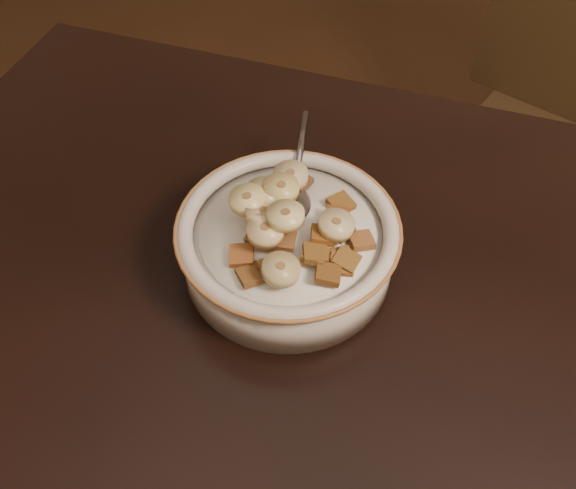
% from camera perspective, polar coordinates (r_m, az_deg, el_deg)
% --- Properties ---
extents(chair, '(0.49, 0.49, 0.86)m').
position_cam_1_polar(chair, '(1.26, 23.03, 7.14)').
color(chair, '#392916').
rests_on(chair, floor).
extents(cereal_bowl, '(0.19, 0.19, 0.04)m').
position_cam_1_polar(cereal_bowl, '(0.57, -0.00, -0.48)').
color(cereal_bowl, silver).
rests_on(cereal_bowl, table).
extents(milk, '(0.16, 0.16, 0.00)m').
position_cam_1_polar(milk, '(0.56, -0.00, 0.99)').
color(milk, white).
rests_on(milk, cereal_bowl).
extents(spoon, '(0.04, 0.05, 0.01)m').
position_cam_1_polar(spoon, '(0.57, 0.38, 3.53)').
color(spoon, '#969BA7').
rests_on(spoon, cereal_bowl).
extents(cereal_square_0, '(0.02, 0.02, 0.01)m').
position_cam_1_polar(cereal_square_0, '(0.54, -2.52, 0.87)').
color(cereal_square_0, brown).
rests_on(cereal_square_0, milk).
extents(cereal_square_1, '(0.02, 0.02, 0.01)m').
position_cam_1_polar(cereal_square_1, '(0.55, 4.33, 2.44)').
color(cereal_square_1, '#643410').
rests_on(cereal_square_1, milk).
extents(cereal_square_2, '(0.02, 0.02, 0.01)m').
position_cam_1_polar(cereal_square_2, '(0.53, 2.42, -1.00)').
color(cereal_square_2, '#94622A').
rests_on(cereal_square_2, milk).
extents(cereal_square_3, '(0.03, 0.03, 0.01)m').
position_cam_1_polar(cereal_square_3, '(0.53, -4.15, -0.94)').
color(cereal_square_3, '#935423').
rests_on(cereal_square_3, milk).
extents(cereal_square_4, '(0.03, 0.03, 0.01)m').
position_cam_1_polar(cereal_square_4, '(0.54, -2.18, 2.47)').
color(cereal_square_4, brown).
rests_on(cereal_square_4, milk).
extents(cereal_square_5, '(0.02, 0.02, 0.01)m').
position_cam_1_polar(cereal_square_5, '(0.53, -0.42, 0.47)').
color(cereal_square_5, brown).
rests_on(cereal_square_5, milk).
extents(cereal_square_6, '(0.02, 0.02, 0.01)m').
position_cam_1_polar(cereal_square_6, '(0.54, 3.12, 0.85)').
color(cereal_square_6, '#90531A').
rests_on(cereal_square_6, milk).
extents(cereal_square_7, '(0.03, 0.03, 0.01)m').
position_cam_1_polar(cereal_square_7, '(0.52, -1.34, -2.11)').
color(cereal_square_7, brown).
rests_on(cereal_square_7, milk).
extents(cereal_square_8, '(0.03, 0.02, 0.01)m').
position_cam_1_polar(cereal_square_8, '(0.57, -0.34, 4.62)').
color(cereal_square_8, '#9D5722').
rests_on(cereal_square_8, milk).
extents(cereal_square_9, '(0.03, 0.03, 0.01)m').
position_cam_1_polar(cereal_square_9, '(0.58, -3.88, 4.40)').
color(cereal_square_9, olive).
rests_on(cereal_square_9, milk).
extents(cereal_square_10, '(0.02, 0.02, 0.01)m').
position_cam_1_polar(cereal_square_10, '(0.53, 5.20, -1.42)').
color(cereal_square_10, brown).
rests_on(cereal_square_10, milk).
extents(cereal_square_11, '(0.03, 0.03, 0.01)m').
position_cam_1_polar(cereal_square_11, '(0.54, -0.55, 2.87)').
color(cereal_square_11, brown).
rests_on(cereal_square_11, milk).
extents(cereal_square_12, '(0.03, 0.03, 0.01)m').
position_cam_1_polar(cereal_square_12, '(0.53, 4.70, -1.18)').
color(cereal_square_12, brown).
rests_on(cereal_square_12, milk).
extents(cereal_square_13, '(0.03, 0.03, 0.01)m').
position_cam_1_polar(cereal_square_13, '(0.53, 2.45, -0.77)').
color(cereal_square_13, brown).
rests_on(cereal_square_13, milk).
extents(cereal_square_14, '(0.03, 0.03, 0.01)m').
position_cam_1_polar(cereal_square_14, '(0.55, 6.53, 0.37)').
color(cereal_square_14, brown).
rests_on(cereal_square_14, milk).
extents(cereal_square_15, '(0.03, 0.03, 0.01)m').
position_cam_1_polar(cereal_square_15, '(0.52, -3.30, -2.78)').
color(cereal_square_15, brown).
rests_on(cereal_square_15, milk).
extents(cereal_square_16, '(0.03, 0.03, 0.01)m').
position_cam_1_polar(cereal_square_16, '(0.57, 4.74, 3.66)').
color(cereal_square_16, brown).
rests_on(cereal_square_16, milk).
extents(cereal_square_17, '(0.03, 0.03, 0.01)m').
position_cam_1_polar(cereal_square_17, '(0.52, -3.38, -2.67)').
color(cereal_square_17, brown).
rests_on(cereal_square_17, milk).
extents(cereal_square_18, '(0.02, 0.02, 0.01)m').
position_cam_1_polar(cereal_square_18, '(0.53, 4.78, -1.77)').
color(cereal_square_18, brown).
rests_on(cereal_square_18, milk).
extents(cereal_square_19, '(0.03, 0.03, 0.01)m').
position_cam_1_polar(cereal_square_19, '(0.59, 0.97, 5.56)').
color(cereal_square_19, brown).
rests_on(cereal_square_19, milk).
extents(cereal_square_20, '(0.03, 0.03, 0.01)m').
position_cam_1_polar(cereal_square_20, '(0.55, 4.62, 1.30)').
color(cereal_square_20, brown).
rests_on(cereal_square_20, milk).
extents(cereal_square_21, '(0.03, 0.03, 0.01)m').
position_cam_1_polar(cereal_square_21, '(0.57, -3.32, 4.13)').
color(cereal_square_21, '#984F1C').
rests_on(cereal_square_21, milk).
extents(cereal_square_22, '(0.02, 0.02, 0.01)m').
position_cam_1_polar(cereal_square_22, '(0.52, 3.58, -2.62)').
color(cereal_square_22, brown).
rests_on(cereal_square_22, milk).
extents(banana_slice_0, '(0.04, 0.04, 0.01)m').
position_cam_1_polar(banana_slice_0, '(0.51, -0.65, -2.23)').
color(banana_slice_0, tan).
rests_on(banana_slice_0, milk).
extents(banana_slice_1, '(0.03, 0.03, 0.01)m').
position_cam_1_polar(banana_slice_1, '(0.55, -2.21, 4.65)').
color(banana_slice_1, '#CABC7F').
rests_on(banana_slice_1, milk).
extents(banana_slice_2, '(0.03, 0.03, 0.01)m').
position_cam_1_polar(banana_slice_2, '(0.52, -0.22, 2.56)').
color(banana_slice_2, '#FCEEA4').
rests_on(banana_slice_2, milk).
extents(banana_slice_3, '(0.04, 0.04, 0.02)m').
position_cam_1_polar(banana_slice_3, '(0.53, -2.15, 2.76)').
color(banana_slice_3, beige).
rests_on(banana_slice_3, milk).
extents(banana_slice_4, '(0.04, 0.04, 0.01)m').
position_cam_1_polar(banana_slice_4, '(0.52, -2.00, 1.26)').
color(banana_slice_4, beige).
rests_on(banana_slice_4, milk).
extents(banana_slice_5, '(0.04, 0.04, 0.01)m').
position_cam_1_polar(banana_slice_5, '(0.54, -3.65, 3.99)').
color(banana_slice_5, '#FFED9B').
rests_on(banana_slice_5, milk).
extents(banana_slice_6, '(0.04, 0.03, 0.01)m').
position_cam_1_polar(banana_slice_6, '(0.54, 4.31, 1.75)').
color(banana_slice_6, '#DDC988').
rests_on(banana_slice_6, milk).
extents(banana_slice_7, '(0.04, 0.04, 0.01)m').
position_cam_1_polar(banana_slice_7, '(0.55, -0.59, 5.01)').
color(banana_slice_7, '#D1C66D').
rests_on(banana_slice_7, milk).
extents(banana_slice_8, '(0.04, 0.04, 0.01)m').
position_cam_1_polar(banana_slice_8, '(0.57, 0.23, 6.09)').
color(banana_slice_8, '#C8B384').
rests_on(banana_slice_8, milk).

